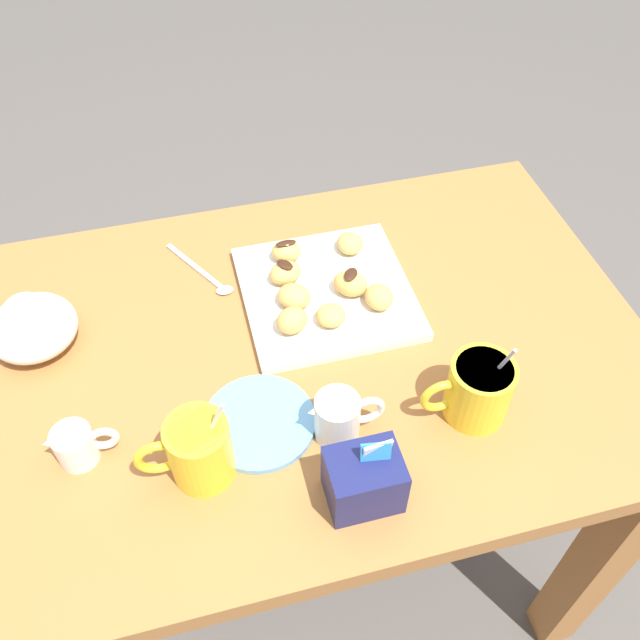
% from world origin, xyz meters
% --- Properties ---
extents(ground_plane, '(8.00, 8.00, 0.00)m').
position_xyz_m(ground_plane, '(0.00, 0.00, 0.00)').
color(ground_plane, '#514C47').
extents(dining_table, '(1.00, 0.70, 0.74)m').
position_xyz_m(dining_table, '(0.00, 0.00, 0.59)').
color(dining_table, '#A36633').
rests_on(dining_table, ground_plane).
extents(pastry_plate_square, '(0.26, 0.26, 0.02)m').
position_xyz_m(pastry_plate_square, '(-0.05, -0.09, 0.75)').
color(pastry_plate_square, silver).
rests_on(pastry_plate_square, dining_table).
extents(coffee_mug_yellow_left, '(0.13, 0.09, 0.14)m').
position_xyz_m(coffee_mug_yellow_left, '(-0.18, 0.17, 0.79)').
color(coffee_mug_yellow_left, yellow).
rests_on(coffee_mug_yellow_left, dining_table).
extents(coffee_mug_yellow_right, '(0.12, 0.08, 0.15)m').
position_xyz_m(coffee_mug_yellow_right, '(0.19, 0.17, 0.79)').
color(coffee_mug_yellow_right, yellow).
rests_on(coffee_mug_yellow_right, dining_table).
extents(cream_pitcher_white, '(0.10, 0.06, 0.07)m').
position_xyz_m(cream_pitcher_white, '(0.00, 0.16, 0.78)').
color(cream_pitcher_white, silver).
rests_on(cream_pitcher_white, dining_table).
extents(sugar_caddy, '(0.09, 0.07, 0.11)m').
position_xyz_m(sugar_caddy, '(-0.00, 0.25, 0.78)').
color(sugar_caddy, '#191E51').
rests_on(sugar_caddy, dining_table).
extents(ice_cream_bowl, '(0.13, 0.13, 0.10)m').
position_xyz_m(ice_cream_bowl, '(0.39, -0.10, 0.78)').
color(ice_cream_bowl, silver).
rests_on(ice_cream_bowl, dining_table).
extents(chocolate_sauce_pitcher, '(0.09, 0.05, 0.06)m').
position_xyz_m(chocolate_sauce_pitcher, '(0.34, 0.11, 0.77)').
color(chocolate_sauce_pitcher, silver).
rests_on(chocolate_sauce_pitcher, dining_table).
extents(saucer_sky_left, '(0.15, 0.15, 0.01)m').
position_xyz_m(saucer_sky_left, '(0.10, 0.12, 0.74)').
color(saucer_sky_left, '#66A8DB').
rests_on(saucer_sky_left, dining_table).
extents(loose_spoon_near_saucer, '(0.09, 0.14, 0.01)m').
position_xyz_m(loose_spoon_near_saucer, '(0.13, -0.18, 0.74)').
color(loose_spoon_near_saucer, silver).
rests_on(loose_spoon_near_saucer, dining_table).
extents(beignet_0, '(0.06, 0.06, 0.03)m').
position_xyz_m(beignet_0, '(-0.03, -0.02, 0.77)').
color(beignet_0, '#DBA351').
rests_on(beignet_0, pastry_plate_square).
extents(beignet_1, '(0.07, 0.07, 0.03)m').
position_xyz_m(beignet_1, '(0.01, -0.07, 0.77)').
color(beignet_1, '#DBA351').
rests_on(beignet_1, pastry_plate_square).
extents(beignet_2, '(0.04, 0.05, 0.03)m').
position_xyz_m(beignet_2, '(-0.11, -0.17, 0.77)').
color(beignet_2, '#DBA351').
rests_on(beignet_2, pastry_plate_square).
extents(beignet_3, '(0.04, 0.05, 0.03)m').
position_xyz_m(beignet_3, '(-0.11, -0.04, 0.77)').
color(beignet_3, '#DBA351').
rests_on(beignet_3, pastry_plate_square).
extents(beignet_4, '(0.06, 0.06, 0.04)m').
position_xyz_m(beignet_4, '(0.03, -0.02, 0.77)').
color(beignet_4, '#DBA351').
rests_on(beignet_4, pastry_plate_square).
extents(beignet_5, '(0.07, 0.07, 0.04)m').
position_xyz_m(beignet_5, '(-0.08, -0.08, 0.77)').
color(beignet_5, '#DBA351').
rests_on(beignet_5, pastry_plate_square).
extents(chocolate_drizzle_5, '(0.03, 0.04, 0.00)m').
position_xyz_m(chocolate_drizzle_5, '(-0.08, -0.08, 0.79)').
color(chocolate_drizzle_5, '#381E11').
rests_on(chocolate_drizzle_5, beignet_5).
extents(beignet_6, '(0.05, 0.05, 0.03)m').
position_xyz_m(beignet_6, '(0.00, -0.17, 0.77)').
color(beignet_6, '#DBA351').
rests_on(beignet_6, pastry_plate_square).
extents(chocolate_drizzle_6, '(0.03, 0.02, 0.00)m').
position_xyz_m(chocolate_drizzle_6, '(0.00, -0.17, 0.79)').
color(chocolate_drizzle_6, '#381E11').
rests_on(chocolate_drizzle_6, beignet_6).
extents(beignet_7, '(0.06, 0.05, 0.03)m').
position_xyz_m(beignet_7, '(0.01, -0.13, 0.77)').
color(beignet_7, '#DBA351').
rests_on(beignet_7, pastry_plate_square).
extents(chocolate_drizzle_7, '(0.03, 0.03, 0.00)m').
position_xyz_m(chocolate_drizzle_7, '(0.01, -0.13, 0.79)').
color(chocolate_drizzle_7, '#381E11').
rests_on(chocolate_drizzle_7, beignet_7).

